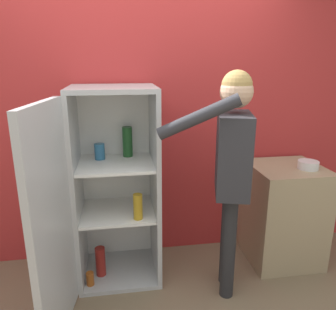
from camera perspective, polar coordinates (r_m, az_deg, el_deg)
wall_back at (r=2.92m, az=-4.85°, el=6.02°), size 7.00×0.06×2.55m
refrigerator at (r=2.62m, az=-10.97°, el=-6.37°), size 0.80×1.24×1.60m
person at (r=2.41m, az=11.01°, el=-0.35°), size 0.74×0.53×1.73m
counter at (r=3.20m, az=19.36°, el=-9.56°), size 0.61×0.60×0.90m
bowl at (r=3.03m, az=23.22°, el=-1.59°), size 0.17×0.17×0.07m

